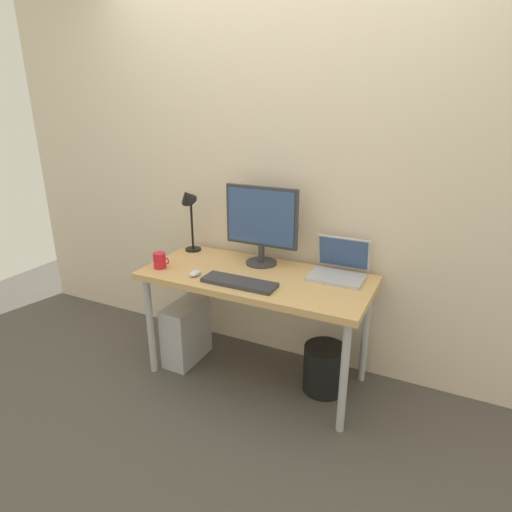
{
  "coord_description": "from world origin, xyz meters",
  "views": [
    {
      "loc": [
        1.05,
        -2.17,
        1.71
      ],
      "look_at": [
        0.0,
        0.0,
        0.83
      ],
      "focal_mm": 30.23,
      "sensor_mm": 36.0,
      "label": 1
    }
  ],
  "objects_px": {
    "laptop": "(339,267)",
    "mouse": "(195,273)",
    "monitor": "(261,222)",
    "wastebasket": "(324,368)",
    "keyboard": "(239,282)",
    "computer_tower": "(186,332)",
    "desk_lamp": "(188,206)",
    "coffee_mug": "(160,260)",
    "desk": "(256,285)"
  },
  "relations": [
    {
      "from": "keyboard",
      "to": "wastebasket",
      "type": "xyz_separation_m",
      "value": [
        0.47,
        0.23,
        -0.58
      ]
    },
    {
      "from": "desk",
      "to": "computer_tower",
      "type": "bearing_deg",
      "value": -176.1
    },
    {
      "from": "computer_tower",
      "to": "coffee_mug",
      "type": "bearing_deg",
      "value": -120.99
    },
    {
      "from": "monitor",
      "to": "computer_tower",
      "type": "height_order",
      "value": "monitor"
    },
    {
      "from": "mouse",
      "to": "computer_tower",
      "type": "bearing_deg",
      "value": 144.2
    },
    {
      "from": "mouse",
      "to": "wastebasket",
      "type": "relative_size",
      "value": 0.3
    },
    {
      "from": "monitor",
      "to": "laptop",
      "type": "height_order",
      "value": "monitor"
    },
    {
      "from": "desk",
      "to": "wastebasket",
      "type": "height_order",
      "value": "desk"
    },
    {
      "from": "laptop",
      "to": "wastebasket",
      "type": "xyz_separation_m",
      "value": [
        -0.01,
        -0.15,
        -0.62
      ]
    },
    {
      "from": "coffee_mug",
      "to": "computer_tower",
      "type": "height_order",
      "value": "coffee_mug"
    },
    {
      "from": "mouse",
      "to": "wastebasket",
      "type": "height_order",
      "value": "mouse"
    },
    {
      "from": "monitor",
      "to": "mouse",
      "type": "relative_size",
      "value": 5.58
    },
    {
      "from": "desk_lamp",
      "to": "coffee_mug",
      "type": "distance_m",
      "value": 0.44
    },
    {
      "from": "keyboard",
      "to": "wastebasket",
      "type": "height_order",
      "value": "keyboard"
    },
    {
      "from": "keyboard",
      "to": "wastebasket",
      "type": "distance_m",
      "value": 0.78
    },
    {
      "from": "coffee_mug",
      "to": "monitor",
      "type": "bearing_deg",
      "value": 32.45
    },
    {
      "from": "monitor",
      "to": "coffee_mug",
      "type": "height_order",
      "value": "monitor"
    },
    {
      "from": "desk_lamp",
      "to": "computer_tower",
      "type": "relative_size",
      "value": 1.09
    },
    {
      "from": "desk",
      "to": "wastebasket",
      "type": "bearing_deg",
      "value": 6.78
    },
    {
      "from": "keyboard",
      "to": "computer_tower",
      "type": "xyz_separation_m",
      "value": [
        -0.49,
        0.14,
        -0.52
      ]
    },
    {
      "from": "keyboard",
      "to": "wastebasket",
      "type": "relative_size",
      "value": 1.47
    },
    {
      "from": "desk_lamp",
      "to": "mouse",
      "type": "bearing_deg",
      "value": -52.56
    },
    {
      "from": "laptop",
      "to": "computer_tower",
      "type": "distance_m",
      "value": 1.15
    },
    {
      "from": "mouse",
      "to": "monitor",
      "type": "bearing_deg",
      "value": 52.85
    },
    {
      "from": "monitor",
      "to": "desk_lamp",
      "type": "xyz_separation_m",
      "value": [
        -0.54,
        0.0,
        0.04
      ]
    },
    {
      "from": "monitor",
      "to": "wastebasket",
      "type": "distance_m",
      "value": 0.99
    },
    {
      "from": "computer_tower",
      "to": "desk",
      "type": "bearing_deg",
      "value": 3.9
    },
    {
      "from": "mouse",
      "to": "computer_tower",
      "type": "relative_size",
      "value": 0.21
    },
    {
      "from": "mouse",
      "to": "coffee_mug",
      "type": "height_order",
      "value": "coffee_mug"
    },
    {
      "from": "desk",
      "to": "monitor",
      "type": "distance_m",
      "value": 0.4
    },
    {
      "from": "laptop",
      "to": "mouse",
      "type": "bearing_deg",
      "value": -154.27
    },
    {
      "from": "monitor",
      "to": "desk_lamp",
      "type": "relative_size",
      "value": 1.1
    },
    {
      "from": "laptop",
      "to": "monitor",
      "type": "bearing_deg",
      "value": -178.0
    },
    {
      "from": "wastebasket",
      "to": "coffee_mug",
      "type": "bearing_deg",
      "value": -168.31
    },
    {
      "from": "computer_tower",
      "to": "mouse",
      "type": "bearing_deg",
      "value": -35.8
    },
    {
      "from": "monitor",
      "to": "wastebasket",
      "type": "bearing_deg",
      "value": -14.59
    },
    {
      "from": "coffee_mug",
      "to": "wastebasket",
      "type": "height_order",
      "value": "coffee_mug"
    },
    {
      "from": "desk",
      "to": "laptop",
      "type": "height_order",
      "value": "laptop"
    },
    {
      "from": "desk_lamp",
      "to": "computer_tower",
      "type": "bearing_deg",
      "value": -69.84
    },
    {
      "from": "monitor",
      "to": "computer_tower",
      "type": "relative_size",
      "value": 1.2
    },
    {
      "from": "laptop",
      "to": "desk_lamp",
      "type": "xyz_separation_m",
      "value": [
        -1.05,
        -0.02,
        0.27
      ]
    },
    {
      "from": "keyboard",
      "to": "computer_tower",
      "type": "relative_size",
      "value": 1.05
    },
    {
      "from": "laptop",
      "to": "wastebasket",
      "type": "relative_size",
      "value": 1.07
    },
    {
      "from": "coffee_mug",
      "to": "laptop",
      "type": "bearing_deg",
      "value": 19.03
    },
    {
      "from": "monitor",
      "to": "computer_tower",
      "type": "xyz_separation_m",
      "value": [
        -0.46,
        -0.22,
        -0.79
      ]
    },
    {
      "from": "desk_lamp",
      "to": "computer_tower",
      "type": "distance_m",
      "value": 0.86
    },
    {
      "from": "coffee_mug",
      "to": "wastebasket",
      "type": "xyz_separation_m",
      "value": [
        1.04,
        0.21,
        -0.61
      ]
    },
    {
      "from": "keyboard",
      "to": "mouse",
      "type": "bearing_deg",
      "value": -179.86
    },
    {
      "from": "monitor",
      "to": "laptop",
      "type": "distance_m",
      "value": 0.55
    },
    {
      "from": "laptop",
      "to": "mouse",
      "type": "xyz_separation_m",
      "value": [
        -0.78,
        -0.37,
        -0.04
      ]
    }
  ]
}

